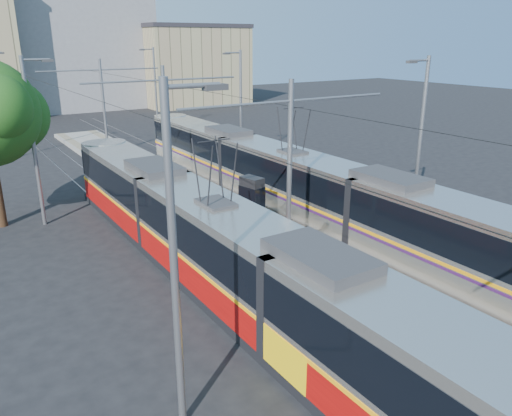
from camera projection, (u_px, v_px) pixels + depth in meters
ground at (454, 361)px, 14.16m from camera, size 160.00×160.00×0.00m
platform at (191, 201)px, 27.63m from camera, size 4.00×50.00×0.30m
tactile_strip_left at (167, 203)px, 26.84m from camera, size 0.70×50.00×0.01m
tactile_strip_right at (214, 194)px, 28.33m from camera, size 0.70×50.00×0.01m
rails at (191, 204)px, 27.67m from camera, size 8.71×70.00×0.03m
tram_left at (217, 247)px, 17.62m from camera, size 2.43×27.73×5.50m
tram_right at (292, 180)px, 25.42m from camera, size 2.43×32.22×5.50m
catenary at (214, 130)px, 23.97m from camera, size 9.20×70.00×7.00m
street_lamps at (159, 119)px, 29.52m from camera, size 15.18×38.22×8.00m
shelter at (252, 201)px, 23.01m from camera, size 0.88×1.21×2.42m
building_centre at (74, 50)px, 65.80m from camera, size 18.36×14.28×14.66m
building_right at (190, 65)px, 68.87m from camera, size 14.28×10.20×10.65m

